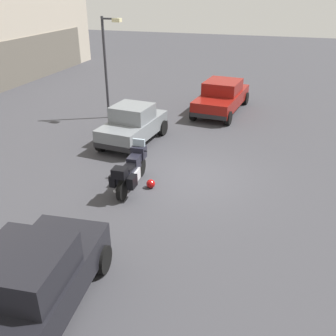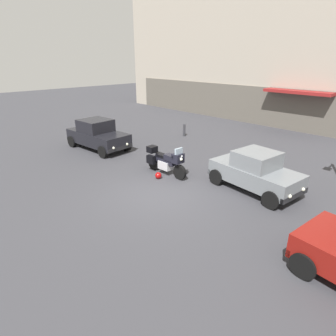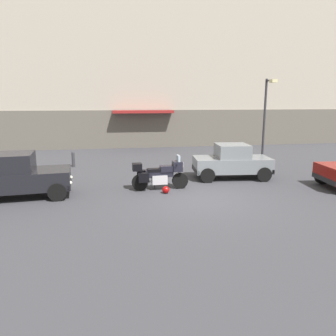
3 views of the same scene
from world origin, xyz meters
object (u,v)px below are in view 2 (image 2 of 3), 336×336
motorcycle (166,161)px  bollard_curbside (184,129)px  car_hatchback_near (98,135)px  car_compact_side (255,172)px  helmet (158,175)px

motorcycle → bollard_curbside: bearing=124.9°
car_hatchback_near → bollard_curbside: size_ratio=4.76×
motorcycle → bollard_curbside: (-3.85, 5.29, -0.18)m
motorcycle → car_compact_side: (3.54, 1.36, 0.15)m
helmet → motorcycle: bearing=106.1°
motorcycle → bollard_curbside: size_ratio=2.70×
car_compact_side → motorcycle: bearing=-153.1°
car_compact_side → helmet: bearing=-144.2°
helmet → car_compact_side: size_ratio=0.08×
motorcycle → car_compact_side: car_compact_side is taller
motorcycle → car_hatchback_near: car_hatchback_near is taller
motorcycle → car_hatchback_near: size_ratio=0.57×
helmet → bollard_curbside: bearing=124.4°
motorcycle → bollard_curbside: motorcycle is taller
helmet → car_hatchback_near: (-5.48, 0.38, 0.67)m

